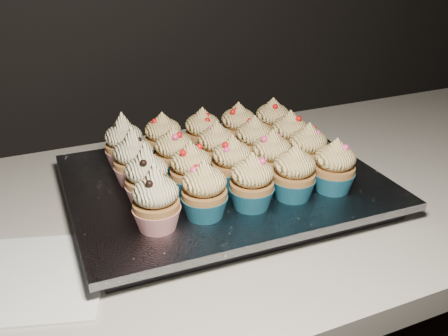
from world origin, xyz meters
TOP-DOWN VIEW (x-y plane):
  - worktop at (0.00, 1.70)m, footprint 2.44×0.64m
  - napkin at (-0.22, 1.60)m, footprint 0.22×0.22m
  - baking_tray at (0.09, 1.70)m, footprint 0.45×0.35m
  - foil_lining at (0.09, 1.70)m, footprint 0.49×0.39m
  - cupcake_0 at (-0.05, 1.60)m, footprint 0.06×0.06m
  - cupcake_1 at (0.01, 1.60)m, footprint 0.06×0.06m
  - cupcake_2 at (0.08, 1.60)m, footprint 0.06×0.06m
  - cupcake_3 at (0.15, 1.60)m, footprint 0.06×0.06m
  - cupcake_4 at (0.22, 1.59)m, footprint 0.06×0.06m
  - cupcake_5 at (-0.05, 1.67)m, footprint 0.06×0.06m
  - cupcake_6 at (0.02, 1.67)m, footprint 0.06×0.06m
  - cupcake_7 at (0.08, 1.67)m, footprint 0.06×0.06m
  - cupcake_8 at (0.15, 1.66)m, footprint 0.06×0.06m
  - cupcake_9 at (0.22, 1.66)m, footprint 0.06×0.06m
  - cupcake_10 at (-0.05, 1.73)m, footprint 0.06×0.06m
  - cupcake_11 at (0.02, 1.73)m, footprint 0.06×0.06m
  - cupcake_12 at (0.09, 1.73)m, footprint 0.06×0.06m
  - cupcake_13 at (0.15, 1.73)m, footprint 0.06×0.06m
  - cupcake_14 at (0.22, 1.73)m, footprint 0.06×0.06m
  - cupcake_15 at (-0.05, 1.80)m, footprint 0.06×0.06m
  - cupcake_16 at (0.02, 1.80)m, footprint 0.06×0.06m
  - cupcake_17 at (0.09, 1.80)m, footprint 0.06×0.06m
  - cupcake_18 at (0.16, 1.80)m, footprint 0.06×0.06m
  - cupcake_19 at (0.23, 1.80)m, footprint 0.06×0.06m

SIDE VIEW (x-z plane):
  - worktop at x=0.00m, z-range 0.86..0.90m
  - napkin at x=-0.22m, z-range 0.90..0.90m
  - baking_tray at x=0.09m, z-range 0.90..0.92m
  - foil_lining at x=0.09m, z-range 0.92..0.93m
  - cupcake_1 at x=0.01m, z-range 0.93..1.01m
  - cupcake_2 at x=0.08m, z-range 0.93..1.01m
  - cupcake_3 at x=0.15m, z-range 0.93..1.01m
  - cupcake_4 at x=0.22m, z-range 0.93..1.01m
  - cupcake_6 at x=0.02m, z-range 0.93..1.01m
  - cupcake_7 at x=0.08m, z-range 0.93..1.01m
  - cupcake_8 at x=0.15m, z-range 0.93..1.01m
  - cupcake_9 at x=0.22m, z-range 0.93..1.01m
  - cupcake_11 at x=0.02m, z-range 0.93..1.01m
  - cupcake_12 at x=0.09m, z-range 0.93..1.01m
  - cupcake_13 at x=0.15m, z-range 0.93..1.01m
  - cupcake_14 at x=0.22m, z-range 0.93..1.01m
  - cupcake_16 at x=0.02m, z-range 0.93..1.01m
  - cupcake_17 at x=0.09m, z-range 0.93..1.01m
  - cupcake_18 at x=0.16m, z-range 0.93..1.01m
  - cupcake_19 at x=0.23m, z-range 0.93..1.01m
  - cupcake_0 at x=-0.05m, z-range 0.93..1.02m
  - cupcake_5 at x=-0.05m, z-range 0.93..1.02m
  - cupcake_10 at x=-0.05m, z-range 0.93..1.02m
  - cupcake_15 at x=-0.05m, z-range 0.93..1.02m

